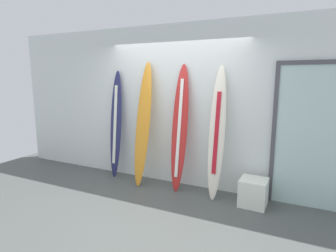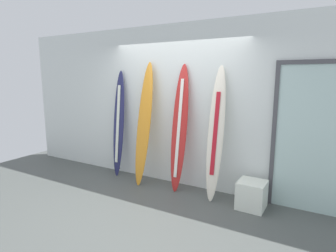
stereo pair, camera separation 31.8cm
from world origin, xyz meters
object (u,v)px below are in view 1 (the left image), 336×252
(surfboard_crimson, at_px, (180,128))
(display_block_left, at_px, (253,192))
(surfboard_navy, at_px, (116,125))
(glass_door, at_px, (315,134))
(surfboard_ivory, at_px, (217,134))
(surfboard_sunset, at_px, (143,125))

(surfboard_crimson, height_order, display_block_left, surfboard_crimson)
(surfboard_navy, distance_m, surfboard_crimson, 1.34)
(display_block_left, distance_m, glass_door, 1.22)
(glass_door, bearing_deg, surfboard_ivory, -170.35)
(glass_door, bearing_deg, surfboard_sunset, -174.61)
(surfboard_navy, bearing_deg, glass_door, 2.54)
(display_block_left, bearing_deg, surfboard_sunset, 178.48)
(glass_door, bearing_deg, surfboard_crimson, -174.58)
(surfboard_sunset, bearing_deg, glass_door, 5.39)
(surfboard_sunset, bearing_deg, surfboard_ivory, 0.95)
(surfboard_sunset, relative_size, glass_door, 1.02)
(surfboard_sunset, xyz_separation_m, surfboard_ivory, (1.33, 0.02, -0.04))
(surfboard_navy, xyz_separation_m, surfboard_ivory, (1.99, -0.08, 0.03))
(surfboard_ivory, relative_size, glass_door, 0.98)
(surfboard_ivory, bearing_deg, surfboard_navy, 177.59)
(surfboard_sunset, height_order, display_block_left, surfboard_sunset)
(surfboard_navy, xyz_separation_m, glass_door, (3.36, 0.15, 0.10))
(display_block_left, bearing_deg, surfboard_crimson, 174.82)
(surfboard_crimson, distance_m, glass_door, 2.03)
(glass_door, bearing_deg, display_block_left, -158.11)
(surfboard_navy, relative_size, glass_door, 0.95)
(surfboard_sunset, distance_m, surfboard_ivory, 1.33)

